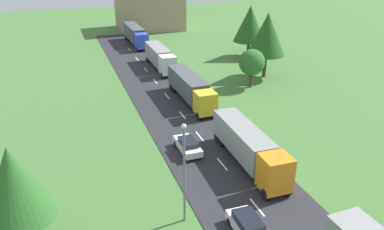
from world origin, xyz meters
TOP-DOWN VIEW (x-y plane):
  - road at (0.00, 24.50)m, footprint 10.00×140.00m
  - truck_second at (2.31, 31.26)m, footprint 2.71×12.16m
  - truck_third at (2.46, 48.43)m, footprint 2.56×12.83m
  - truck_fourth at (2.59, 64.59)m, footprint 2.52×11.93m
  - truck_fifth at (2.20, 83.15)m, footprint 2.64×13.65m
  - car_third at (-2.20, 22.38)m, footprint 1.97×4.46m
  - car_fourth at (-2.37, 35.47)m, footprint 1.85×4.32m
  - lamppost_second at (-6.01, 25.64)m, footprint 0.36×0.36m
  - tree_birch at (20.38, 66.25)m, footprint 5.94×5.94m
  - tree_maple at (12.90, 50.97)m, footprint 3.86×3.86m
  - tree_pine at (-17.22, 26.02)m, footprint 4.71×4.71m
  - tree_elm at (17.26, 54.64)m, footprint 5.92×5.92m
  - distant_building at (9.19, 98.90)m, footprint 15.30×13.18m

SIDE VIEW (x-z plane):
  - road at x=0.00m, z-range 0.00..0.06m
  - car_fourth at x=-2.37m, z-range 0.10..1.55m
  - car_third at x=-2.20m, z-range 0.09..1.61m
  - truck_second at x=2.31m, z-range 0.30..3.87m
  - truck_third at x=2.46m, z-range 0.34..3.84m
  - truck_fourth at x=2.59m, z-range 0.34..3.86m
  - truck_fifth at x=2.20m, z-range 0.33..4.06m
  - tree_maple at x=12.90m, z-range 0.92..6.68m
  - distant_building at x=9.19m, z-range 0.00..9.01m
  - lamppost_second at x=-6.01m, z-range 0.48..8.75m
  - tree_pine at x=-17.22m, z-range 1.54..9.87m
  - tree_birch at x=20.38m, z-range 1.48..11.02m
  - tree_elm at x=17.26m, z-range 1.80..11.98m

